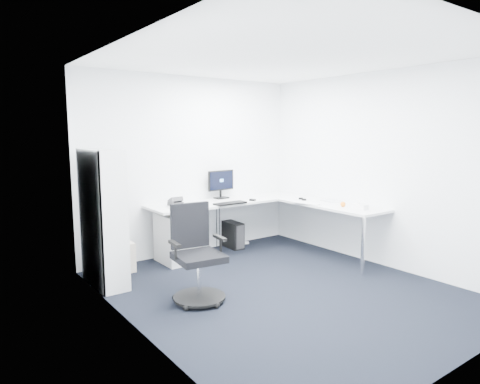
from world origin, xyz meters
TOP-DOWN VIEW (x-y plane):
  - ground at (0.00, 0.00)m, footprint 4.20×4.20m
  - ceiling at (0.00, 0.00)m, footprint 4.20×4.20m
  - wall_back at (0.00, 2.10)m, footprint 3.60×0.02m
  - wall_front at (0.00, -2.10)m, footprint 3.60×0.02m
  - wall_left at (-1.80, 0.00)m, footprint 0.02×4.20m
  - wall_right at (1.80, 0.00)m, footprint 0.02×4.20m
  - l_desk at (0.55, 1.40)m, footprint 2.79×1.56m
  - drawer_pedestal at (-0.48, 1.75)m, footprint 0.46×0.57m
  - bookshelf at (-1.62, 1.45)m, footprint 0.32×0.83m
  - task_chair at (-0.97, 0.29)m, footprint 0.67×0.67m
  - black_pc_tower at (0.63, 1.90)m, footprint 0.21×0.44m
  - beige_pc_tower at (-1.22, 1.86)m, footprint 0.22×0.43m
  - power_strip at (0.81, 1.96)m, footprint 0.34×0.12m
  - monitor at (0.46, 1.98)m, footprint 0.49×0.18m
  - black_keyboard at (0.27, 1.46)m, footprint 0.51×0.19m
  - mouse at (0.72, 1.49)m, footprint 0.08×0.11m
  - desk_phone at (-0.44, 1.82)m, footprint 0.18×0.18m
  - laptop at (1.66, 0.74)m, footprint 0.32×0.31m
  - white_keyboard at (1.20, 0.82)m, footprint 0.19×0.45m
  - headphones at (1.41, 1.11)m, footprint 0.15×0.19m
  - orange_fruit at (1.42, 0.31)m, footprint 0.08×0.08m
  - tissue_box at (1.47, 0.05)m, footprint 0.11×0.21m

SIDE VIEW (x-z plane):
  - ground at x=0.00m, z-range 0.00..0.00m
  - power_strip at x=0.81m, z-range 0.00..0.04m
  - beige_pc_tower at x=-1.22m, z-range 0.00..0.40m
  - black_pc_tower at x=0.63m, z-range 0.00..0.42m
  - drawer_pedestal at x=-0.48m, z-range 0.00..0.70m
  - l_desk at x=0.55m, z-range 0.00..0.81m
  - task_chair at x=-0.97m, z-range 0.00..1.08m
  - white_keyboard at x=1.20m, z-range 0.81..0.83m
  - black_keyboard at x=0.27m, z-range 0.81..0.84m
  - mouse at x=0.72m, z-range 0.81..0.84m
  - bookshelf at x=-1.62m, z-range 0.00..1.67m
  - headphones at x=1.41m, z-range 0.81..0.86m
  - tissue_box at x=1.47m, z-range 0.81..0.89m
  - orange_fruit at x=1.42m, z-range 0.81..0.89m
  - desk_phone at x=-0.44m, z-range 0.81..0.94m
  - laptop at x=1.66m, z-range 0.81..1.03m
  - monitor at x=0.46m, z-range 0.81..1.28m
  - wall_back at x=0.00m, z-range 0.00..2.70m
  - wall_front at x=0.00m, z-range 0.00..2.70m
  - wall_left at x=-1.80m, z-range 0.00..2.70m
  - wall_right at x=1.80m, z-range 0.00..2.70m
  - ceiling at x=0.00m, z-range 2.70..2.70m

